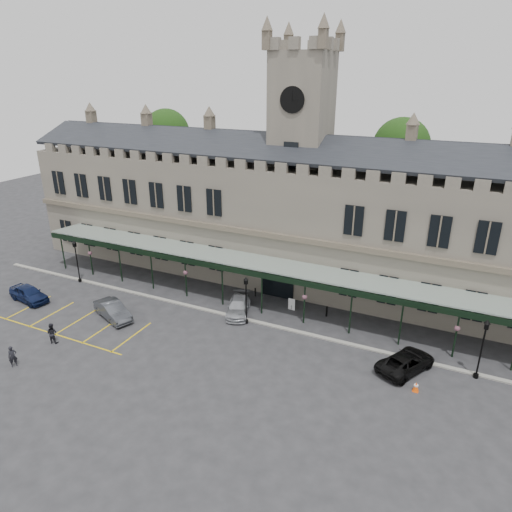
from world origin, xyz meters
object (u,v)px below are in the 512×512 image
at_px(traffic_cone, 416,387).
at_px(car_left_a, 29,293).
at_px(sign_board, 292,304).
at_px(person_b, 52,333).
at_px(lamp_post_left, 76,258).
at_px(lamp_post_right, 483,344).
at_px(car_taxi, 239,306).
at_px(lamp_post_mid, 246,296).
at_px(station_building, 298,219).
at_px(car_van, 406,362).
at_px(clock_tower, 300,152).
at_px(car_left_b, 113,310).
at_px(person_a, 13,356).

distance_m(traffic_cone, car_left_a, 35.06).
xyz_separation_m(sign_board, person_b, (-15.32, -13.32, 0.32)).
bearing_deg(lamp_post_left, lamp_post_right, -0.14).
bearing_deg(car_taxi, lamp_post_mid, -62.06).
relative_size(station_building, person_b, 34.63).
bearing_deg(station_building, lamp_post_mid, -92.55).
distance_m(lamp_post_left, car_van, 32.99).
bearing_deg(person_b, lamp_post_right, -176.68).
xyz_separation_m(clock_tower, car_left_b, (-11.50, -15.18, -12.36)).
bearing_deg(lamp_post_left, traffic_cone, -5.87).
relative_size(sign_board, car_taxi, 0.24).
distance_m(lamp_post_mid, lamp_post_right, 18.18).
relative_size(car_left_a, car_left_b, 0.98).
height_order(lamp_post_left, car_taxi, lamp_post_left).
bearing_deg(car_left_a, lamp_post_mid, -66.81).
distance_m(sign_board, car_left_b, 15.94).
xyz_separation_m(car_van, person_b, (-26.13, -8.31, 0.19)).
bearing_deg(car_left_a, person_b, -109.54).
bearing_deg(station_building, car_left_a, -142.84).
bearing_deg(car_left_b, traffic_cone, -65.37).
height_order(sign_board, person_a, person_a).
distance_m(lamp_post_left, car_taxi, 18.14).
bearing_deg(person_a, lamp_post_left, 55.48).
bearing_deg(car_left_b, person_a, -168.55).
relative_size(car_taxi, car_van, 0.94).
xyz_separation_m(car_left_b, car_van, (24.50, 3.15, -0.07)).
xyz_separation_m(station_building, clock_tower, (0.00, 0.09, 6.64)).
xyz_separation_m(traffic_cone, sign_board, (-11.82, 7.20, 0.20)).
height_order(traffic_cone, person_a, person_a).
distance_m(traffic_cone, car_taxi, 16.57).
distance_m(clock_tower, car_taxi, 15.85).
distance_m(clock_tower, traffic_cone, 23.70).
xyz_separation_m(car_taxi, person_a, (-11.29, -14.25, 0.16)).
distance_m(car_left_a, car_van, 34.23).
bearing_deg(traffic_cone, person_b, -167.29).
distance_m(car_left_b, car_van, 24.70).
relative_size(station_building, person_a, 36.42).
height_order(clock_tower, car_van, clock_tower).
xyz_separation_m(lamp_post_right, person_b, (-30.83, -9.52, -1.91)).
height_order(car_left_a, car_left_b, car_left_a).
bearing_deg(person_b, car_van, -176.19).
distance_m(lamp_post_mid, car_taxi, 2.74).
distance_m(sign_board, person_a, 22.84).
relative_size(station_building, traffic_cone, 84.84).
relative_size(car_left_b, person_b, 2.63).
distance_m(lamp_post_right, car_left_a, 39.09).
bearing_deg(car_van, car_left_a, 34.76).
relative_size(car_taxi, person_a, 2.79).
xyz_separation_m(station_building, person_b, (-13.13, -20.25, -5.60)).
bearing_deg(car_taxi, car_left_b, -169.61).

